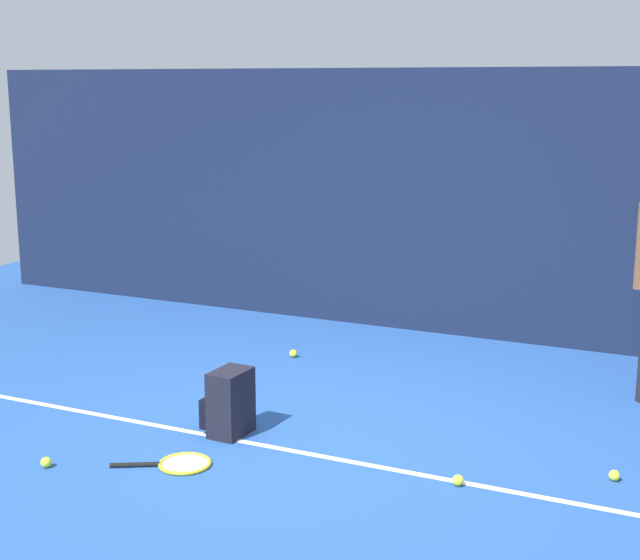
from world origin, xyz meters
The scene contains 9 objects.
ground_plane centered at (0.00, 0.00, 0.00)m, with size 12.00×12.00×0.00m, color #234C93.
back_fence centered at (0.00, 3.00, 1.20)m, with size 10.00×0.10×2.40m, color #141E38.
court_line centered at (0.00, -0.12, 0.00)m, with size 9.00×0.05×0.00m, color white.
tennis_racket centered at (-0.46, -0.61, 0.01)m, with size 0.62×0.45×0.03m.
backpack centered at (-0.46, -0.03, 0.21)m, with size 0.29×0.31×0.44m.
tennis_ball_near_player centered at (-1.18, -0.98, 0.03)m, with size 0.07×0.07×0.07m, color #CCE033.
tennis_ball_by_fence centered at (1.95, 0.29, 0.03)m, with size 0.07×0.07×0.07m, color #CCE033.
tennis_ball_mid_court centered at (1.15, -0.17, 0.03)m, with size 0.07×0.07×0.07m, color #CCE033.
tennis_ball_far_left centered at (-0.86, 1.70, 0.03)m, with size 0.07×0.07×0.07m, color #CCE033.
Camera 1 is at (2.55, -5.02, 2.29)m, focal length 52.14 mm.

